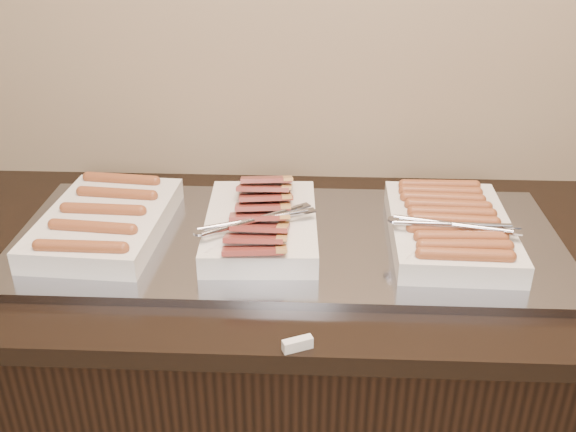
% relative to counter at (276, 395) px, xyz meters
% --- Properties ---
extents(counter, '(2.06, 0.76, 0.90)m').
position_rel_counter_xyz_m(counter, '(0.00, 0.00, 0.00)').
color(counter, black).
rests_on(counter, ground).
extents(warming_tray, '(1.20, 0.50, 0.02)m').
position_rel_counter_xyz_m(warming_tray, '(0.03, 0.00, 0.46)').
color(warming_tray, '#92949F').
rests_on(warming_tray, counter).
extents(dish_left, '(0.28, 0.40, 0.07)m').
position_rel_counter_xyz_m(dish_left, '(-0.37, -0.00, 0.50)').
color(dish_left, white).
rests_on(dish_left, warming_tray).
extents(dish_center, '(0.27, 0.39, 0.09)m').
position_rel_counter_xyz_m(dish_center, '(-0.03, -0.00, 0.50)').
color(dish_center, white).
rests_on(dish_center, warming_tray).
extents(dish_right, '(0.27, 0.38, 0.08)m').
position_rel_counter_xyz_m(dish_right, '(0.38, -0.00, 0.50)').
color(dish_right, white).
rests_on(dish_right, warming_tray).
extents(label_holder, '(0.06, 0.04, 0.02)m').
position_rel_counter_xyz_m(label_holder, '(0.06, -0.36, 0.46)').
color(label_holder, white).
rests_on(label_holder, counter).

